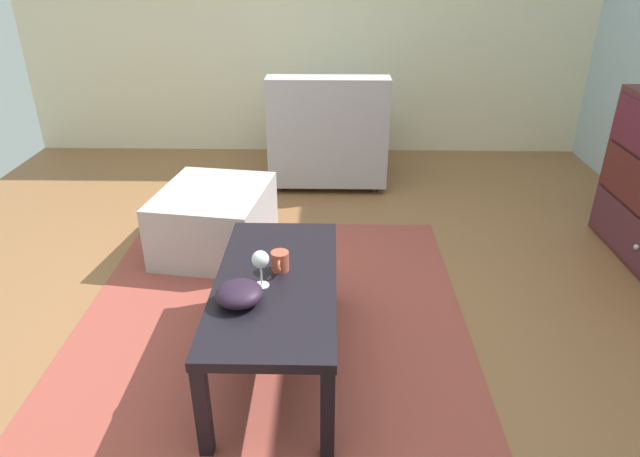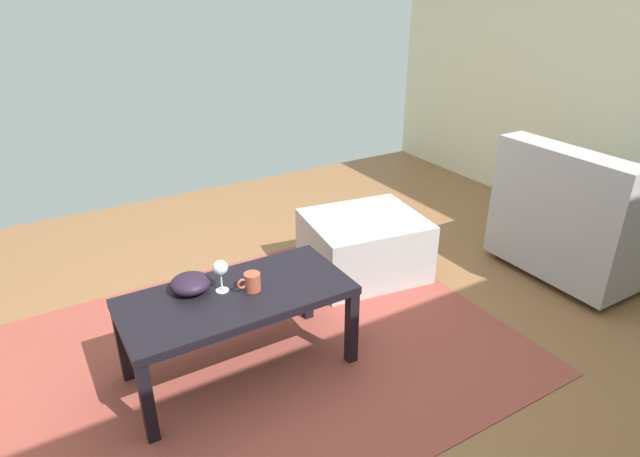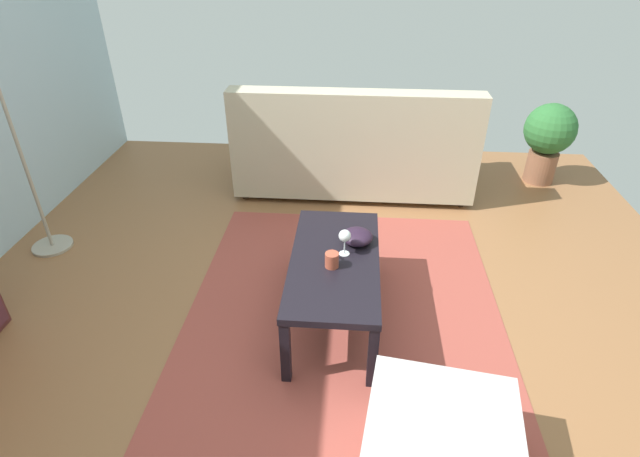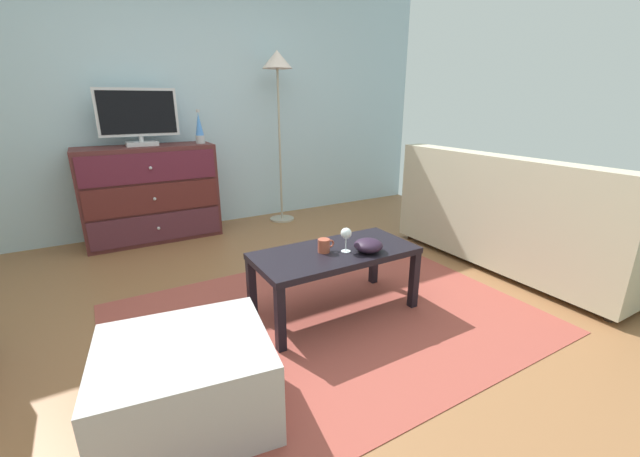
# 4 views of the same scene
# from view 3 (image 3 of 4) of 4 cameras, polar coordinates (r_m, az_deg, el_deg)

# --- Properties ---
(ground_plane) EXTENTS (5.89, 5.13, 0.05)m
(ground_plane) POSITION_cam_3_polar(r_m,az_deg,el_deg) (2.85, -1.62, -14.39)
(ground_plane) COLOR #8E5E3A
(area_rug) EXTENTS (2.60, 1.90, 0.01)m
(area_rug) POSITION_cam_3_polar(r_m,az_deg,el_deg) (2.96, 2.71, -11.42)
(area_rug) COLOR #994439
(area_rug) RESTS_ON ground_plane
(coffee_table) EXTENTS (1.04, 0.50, 0.44)m
(coffee_table) POSITION_cam_3_polar(r_m,az_deg,el_deg) (2.79, 1.70, -4.39)
(coffee_table) COLOR black
(coffee_table) RESTS_ON ground_plane
(wine_glass) EXTENTS (0.07, 0.07, 0.16)m
(wine_glass) POSITION_cam_3_polar(r_m,az_deg,el_deg) (2.73, 2.89, -0.95)
(wine_glass) COLOR silver
(wine_glass) RESTS_ON coffee_table
(mug) EXTENTS (0.11, 0.08, 0.08)m
(mug) POSITION_cam_3_polar(r_m,az_deg,el_deg) (2.68, 1.38, -3.62)
(mug) COLOR #AA4B35
(mug) RESTS_ON coffee_table
(bowl_decorative) EXTENTS (0.18, 0.18, 0.08)m
(bowl_decorative) POSITION_cam_3_polar(r_m,az_deg,el_deg) (2.88, 4.32, -0.94)
(bowl_decorative) COLOR #27182A
(bowl_decorative) RESTS_ON coffee_table
(couch_large) EXTENTS (0.85, 1.99, 0.94)m
(couch_large) POSITION_cam_3_polar(r_m,az_deg,el_deg) (4.32, 3.91, 9.09)
(couch_large) COLOR #332319
(couch_large) RESTS_ON ground_plane
(potted_plant) EXTENTS (0.44, 0.44, 0.72)m
(potted_plant) POSITION_cam_3_polar(r_m,az_deg,el_deg) (4.84, 24.92, 9.68)
(potted_plant) COLOR brown
(potted_plant) RESTS_ON ground_plane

